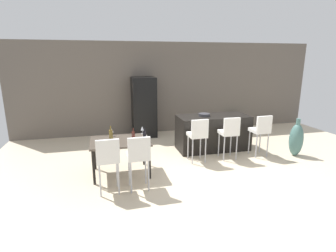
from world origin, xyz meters
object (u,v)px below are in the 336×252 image
Objects in this scene: bar_chair_left at (198,134)px; dining_table at (120,144)px; wine_glass_near at (112,131)px; wine_glass_end at (142,129)px; wine_bottle_right at (133,137)px; fruit_bowl at (204,115)px; wine_bottle_far at (111,136)px; dining_chair_near at (108,157)px; bar_chair_right at (261,129)px; bar_chair_middle at (229,131)px; wine_glass_left at (147,137)px; potted_plant at (238,120)px; floor_vase at (296,140)px; dining_chair_far at (139,154)px; refrigerator at (144,107)px; wine_bottle_middle at (145,136)px; kitchen_island at (213,132)px.

dining_table is at bearing -172.34° from bar_chair_left.
wine_glass_end is (0.67, 0.02, 0.00)m from wine_glass_near.
wine_bottle_right is 2.36m from fruit_bowl.
wine_glass_near reaches higher than dining_table.
dining_table is 0.29m from wine_bottle_far.
fruit_bowl is (2.53, 1.85, 0.26)m from dining_chair_near.
bar_chair_right is 3.64m from wine_bottle_far.
dining_chair_near is 1.18m from wine_glass_near.
bar_chair_middle reaches higher than wine_glass_left.
dining_table is at bearing -175.98° from bar_chair_right.
dining_table is 5.02m from potted_plant.
fruit_bowl reaches higher than floor_vase.
potted_plant is at bearing 39.70° from wine_glass_left.
bar_chair_middle is 2.55m from dining_chair_far.
bar_chair_right is 1.10× the size of floor_vase.
dining_chair_near is at bearing -108.63° from refrigerator.
bar_chair_right is at bearing -44.92° from refrigerator.
refrigerator reaches higher than bar_chair_middle.
wine_glass_near is at bearing 85.63° from wine_bottle_far.
dining_chair_far is 6.03× the size of wine_glass_near.
dining_chair_near is at bearing -96.09° from wine_glass_near.
dining_table is at bearing -146.84° from potted_plant.
bar_chair_right reaches higher than dining_table.
fruit_bowl reaches higher than wine_glass_left.
wine_bottle_middle is at bearing -93.59° from wine_glass_end.
wine_glass_left is at bearing -18.31° from wine_bottle_far.
dining_table is 1.27× the size of floor_vase.
wine_bottle_far is 0.58× the size of potted_plant.
wine_bottle_far is at bearing -174.70° from bar_chair_right.
wine_glass_left and wine_glass_end have the same top height.
floor_vase is (4.08, 0.25, -0.44)m from wine_bottle_right.
potted_plant is at bearing 46.22° from bar_chair_left.
kitchen_island is 2.60m from wine_bottle_right.
wine_bottle_right reaches higher than wine_glass_near.
bar_chair_right and dining_chair_far have the same top height.
wine_bottle_far is at bearing -173.10° from bar_chair_middle.
dining_chair_near is at bearing 180.00° from dining_chair_far.
wine_bottle_middle is at bearing -41.32° from wine_glass_near.
wine_bottle_far is 0.18× the size of refrigerator.
bar_chair_right is 0.57× the size of refrigerator.
floor_vase is (3.41, -2.69, -0.50)m from refrigerator.
dining_chair_near is 1.00× the size of dining_chair_far.
floor_vase is at bearing 1.94° from wine_bottle_far.
wine_bottle_middle reaches higher than wine_glass_left.
refrigerator is at bearing 77.14° from wine_bottle_right.
bar_chair_middle is 3.05m from dining_chair_near.
bar_chair_left is 1.00× the size of bar_chair_middle.
wine_glass_near is at bearing 112.17° from dining_table.
wine_glass_left is at bearing -91.29° from wine_glass_end.
refrigerator is (-1.59, 1.71, 0.46)m from kitchen_island.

